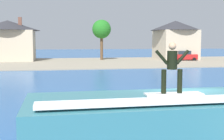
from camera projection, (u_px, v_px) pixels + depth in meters
name	position (u px, v px, depth m)	size (l,w,h in m)	color
ground_plane	(184.00, 134.00, 11.51)	(260.00, 260.00, 0.00)	#2C5D9A
wave_crest	(145.00, 120.00, 10.24)	(7.93, 3.71, 1.79)	teal
surfboard	(174.00, 94.00, 9.69)	(1.88, 0.61, 0.06)	white
surfer	(172.00, 65.00, 9.60)	(1.14, 0.32, 1.62)	black
shoreline_bank	(82.00, 62.00, 50.54)	(120.00, 25.82, 0.11)	gray
car_far_shore	(185.00, 56.00, 54.69)	(4.22, 2.03, 1.86)	red
house_with_chimney	(8.00, 39.00, 54.54)	(11.39, 11.39, 7.79)	beige
house_gabled_white	(175.00, 38.00, 57.83)	(9.48, 9.48, 7.45)	beige
tree_tall_bare	(102.00, 30.00, 55.94)	(3.46, 3.46, 7.53)	brown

